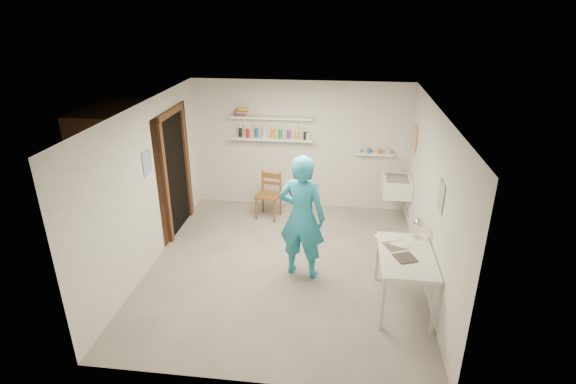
# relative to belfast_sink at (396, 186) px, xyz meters

# --- Properties ---
(floor) EXTENTS (4.00, 4.50, 0.02)m
(floor) POSITION_rel_belfast_sink_xyz_m (-1.75, -1.70, -0.71)
(floor) COLOR slate
(floor) RESTS_ON ground
(ceiling) EXTENTS (4.00, 4.50, 0.02)m
(ceiling) POSITION_rel_belfast_sink_xyz_m (-1.75, -1.70, 1.71)
(ceiling) COLOR silver
(ceiling) RESTS_ON wall_back
(wall_back) EXTENTS (4.00, 0.02, 2.40)m
(wall_back) POSITION_rel_belfast_sink_xyz_m (-1.75, 0.56, 0.50)
(wall_back) COLOR silver
(wall_back) RESTS_ON ground
(wall_front) EXTENTS (4.00, 0.02, 2.40)m
(wall_front) POSITION_rel_belfast_sink_xyz_m (-1.75, -3.96, 0.50)
(wall_front) COLOR silver
(wall_front) RESTS_ON ground
(wall_left) EXTENTS (0.02, 4.50, 2.40)m
(wall_left) POSITION_rel_belfast_sink_xyz_m (-3.76, -1.70, 0.50)
(wall_left) COLOR silver
(wall_left) RESTS_ON ground
(wall_right) EXTENTS (0.02, 4.50, 2.40)m
(wall_right) POSITION_rel_belfast_sink_xyz_m (0.26, -1.70, 0.50)
(wall_right) COLOR silver
(wall_right) RESTS_ON ground
(doorway_recess) EXTENTS (0.02, 0.90, 2.00)m
(doorway_recess) POSITION_rel_belfast_sink_xyz_m (-3.74, -0.65, 0.30)
(doorway_recess) COLOR black
(doorway_recess) RESTS_ON wall_left
(corridor_box) EXTENTS (1.40, 1.50, 2.10)m
(corridor_box) POSITION_rel_belfast_sink_xyz_m (-4.45, -0.65, 0.35)
(corridor_box) COLOR brown
(corridor_box) RESTS_ON ground
(door_lintel) EXTENTS (0.06, 1.05, 0.10)m
(door_lintel) POSITION_rel_belfast_sink_xyz_m (-3.72, -0.65, 1.35)
(door_lintel) COLOR brown
(door_lintel) RESTS_ON wall_left
(door_jamb_near) EXTENTS (0.06, 0.10, 2.00)m
(door_jamb_near) POSITION_rel_belfast_sink_xyz_m (-3.72, -1.15, 0.30)
(door_jamb_near) COLOR brown
(door_jamb_near) RESTS_ON ground
(door_jamb_far) EXTENTS (0.06, 0.10, 2.00)m
(door_jamb_far) POSITION_rel_belfast_sink_xyz_m (-3.72, -0.15, 0.30)
(door_jamb_far) COLOR brown
(door_jamb_far) RESTS_ON ground
(shelf_lower) EXTENTS (1.50, 0.22, 0.03)m
(shelf_lower) POSITION_rel_belfast_sink_xyz_m (-2.25, 0.43, 0.65)
(shelf_lower) COLOR white
(shelf_lower) RESTS_ON wall_back
(shelf_upper) EXTENTS (1.50, 0.22, 0.03)m
(shelf_upper) POSITION_rel_belfast_sink_xyz_m (-2.25, 0.43, 1.05)
(shelf_upper) COLOR white
(shelf_upper) RESTS_ON wall_back
(ledge_shelf) EXTENTS (0.70, 0.14, 0.03)m
(ledge_shelf) POSITION_rel_belfast_sink_xyz_m (-0.40, 0.47, 0.42)
(ledge_shelf) COLOR white
(ledge_shelf) RESTS_ON wall_back
(poster_left) EXTENTS (0.01, 0.28, 0.36)m
(poster_left) POSITION_rel_belfast_sink_xyz_m (-3.74, -1.65, 0.85)
(poster_left) COLOR #334C7F
(poster_left) RESTS_ON wall_left
(poster_right_a) EXTENTS (0.01, 0.34, 0.42)m
(poster_right_a) POSITION_rel_belfast_sink_xyz_m (0.24, 0.10, 0.85)
(poster_right_a) COLOR #995933
(poster_right_a) RESTS_ON wall_right
(poster_right_b) EXTENTS (0.01, 0.30, 0.38)m
(poster_right_b) POSITION_rel_belfast_sink_xyz_m (0.24, -2.25, 0.80)
(poster_right_b) COLOR #3F724C
(poster_right_b) RESTS_ON wall_right
(belfast_sink) EXTENTS (0.48, 0.60, 0.30)m
(belfast_sink) POSITION_rel_belfast_sink_xyz_m (0.00, 0.00, 0.00)
(belfast_sink) COLOR white
(belfast_sink) RESTS_ON wall_right
(man) EXTENTS (0.74, 0.57, 1.83)m
(man) POSITION_rel_belfast_sink_xyz_m (-1.49, -1.84, 0.21)
(man) COLOR teal
(man) RESTS_ON ground
(wall_clock) EXTENTS (0.33, 0.10, 0.33)m
(wall_clock) POSITION_rel_belfast_sink_xyz_m (-1.53, -1.63, 0.52)
(wall_clock) COLOR beige
(wall_clock) RESTS_ON man
(wooden_chair) EXTENTS (0.48, 0.46, 0.87)m
(wooden_chair) POSITION_rel_belfast_sink_xyz_m (-2.26, -0.08, -0.26)
(wooden_chair) COLOR brown
(wooden_chair) RESTS_ON ground
(work_table) EXTENTS (0.68, 1.13, 0.76)m
(work_table) POSITION_rel_belfast_sink_xyz_m (-0.11, -2.41, -0.32)
(work_table) COLOR silver
(work_table) RESTS_ON ground
(desk_lamp) EXTENTS (0.14, 0.14, 0.14)m
(desk_lamp) POSITION_rel_belfast_sink_xyz_m (0.08, -1.95, 0.28)
(desk_lamp) COLOR silver
(desk_lamp) RESTS_ON work_table
(spray_cans) EXTENTS (1.31, 0.06, 0.17)m
(spray_cans) POSITION_rel_belfast_sink_xyz_m (-2.25, 0.43, 0.75)
(spray_cans) COLOR black
(spray_cans) RESTS_ON shelf_lower
(book_stack) EXTENTS (0.26, 0.14, 0.14)m
(book_stack) POSITION_rel_belfast_sink_xyz_m (-2.81, 0.43, 1.14)
(book_stack) COLOR red
(book_stack) RESTS_ON shelf_upper
(ledge_pots) EXTENTS (0.48, 0.07, 0.09)m
(ledge_pots) POSITION_rel_belfast_sink_xyz_m (-0.40, 0.47, 0.48)
(ledge_pots) COLOR silver
(ledge_pots) RESTS_ON ledge_shelf
(papers) EXTENTS (0.30, 0.22, 0.02)m
(papers) POSITION_rel_belfast_sink_xyz_m (-0.11, -2.41, 0.07)
(papers) COLOR silver
(papers) RESTS_ON work_table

